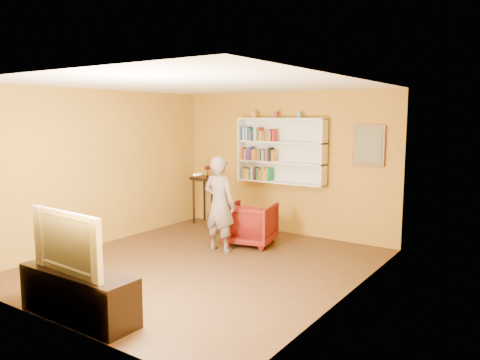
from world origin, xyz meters
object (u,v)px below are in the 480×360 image
object	(u,v)px
console_table	(208,185)
television	(76,240)
ruby_lustre	(208,169)
bookshelf	(282,151)
armchair	(251,224)
person	(219,204)
tv_cabinet	(79,294)

from	to	relation	value
console_table	television	world-z (taller)	television
ruby_lustre	television	world-z (taller)	television
bookshelf	armchair	bearing A→B (deg)	-92.08
person	armchair	bearing A→B (deg)	-108.60
ruby_lustre	person	bearing A→B (deg)	-46.55
console_table	tv_cabinet	xyz separation A→B (m)	(1.71, -4.50, -0.54)
armchair	person	bearing A→B (deg)	60.00
console_table	armchair	xyz separation A→B (m)	(1.64, -0.88, -0.45)
tv_cabinet	ruby_lustre	bearing A→B (deg)	110.79
ruby_lustre	armchair	distance (m)	2.02
bookshelf	ruby_lustre	world-z (taller)	bookshelf
bookshelf	television	world-z (taller)	bookshelf
console_table	tv_cabinet	world-z (taller)	console_table
bookshelf	console_table	world-z (taller)	bookshelf
armchair	console_table	bearing A→B (deg)	-40.88
armchair	television	size ratio (longest dim) A/B	0.68
bookshelf	tv_cabinet	size ratio (longest dim) A/B	1.17
television	console_table	bearing A→B (deg)	113.84
console_table	tv_cabinet	bearing A→B (deg)	-69.21
armchair	person	xyz separation A→B (m)	(-0.20, -0.65, 0.43)
console_table	person	world-z (taller)	person
tv_cabinet	person	bearing A→B (deg)	95.09
console_table	armchair	distance (m)	1.92
bookshelf	console_table	size ratio (longest dim) A/B	1.82
bookshelf	armchair	xyz separation A→B (m)	(-0.04, -1.04, -1.22)
bookshelf	person	distance (m)	1.88
console_table	television	xyz separation A→B (m)	(1.71, -4.50, 0.07)
bookshelf	armchair	size ratio (longest dim) A/B	2.21
console_table	ruby_lustre	size ratio (longest dim) A/B	4.25
ruby_lustre	person	xyz separation A→B (m)	(1.44, -1.52, -0.36)
television	armchair	bearing A→B (deg)	94.07
tv_cabinet	console_table	bearing A→B (deg)	110.79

